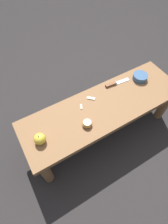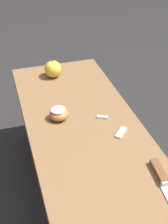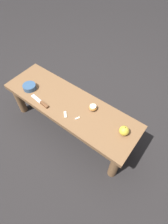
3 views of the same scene
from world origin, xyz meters
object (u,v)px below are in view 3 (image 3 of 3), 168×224
Objects in this scene: bowl at (30,87)px; wooden_bench at (70,109)px; apple_cut at (93,107)px; apple_whole at (124,131)px; knife at (42,103)px.

wooden_bench is at bearing 11.33° from bowl.
apple_cut is at bearing 21.52° from wooden_bench.
apple_whole is at bearing -8.66° from apple_cut.
apple_whole reaches higher than apple_cut.
knife is 2.55× the size of apple_whole.
wooden_bench is 0.53m from apple_whole.
bowl is (-0.60, -0.16, 0.00)m from apple_cut.
apple_whole is (0.71, 0.17, 0.03)m from knife.
knife is 1.85× the size of bowl.
wooden_bench is at bearing -176.81° from apple_whole.
wooden_bench is 0.25m from knife.
knife is at bearing -143.29° from wooden_bench.
apple_cut is (0.20, 0.08, 0.10)m from wooden_bench.
apple_whole is 0.93m from bowl.
apple_whole is (0.52, 0.03, 0.11)m from wooden_bench.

